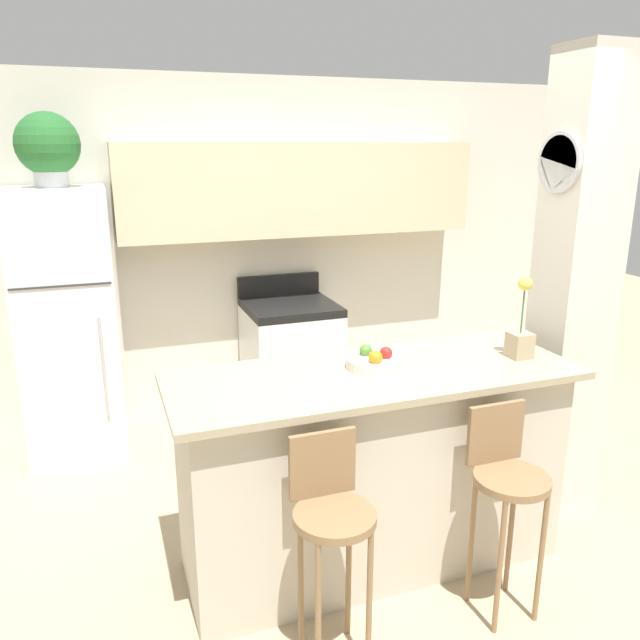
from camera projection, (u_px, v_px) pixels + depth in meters
name	position (u px, v px, depth m)	size (l,w,h in m)	color
ground_plane	(370.00, 558.00, 3.22)	(14.00, 14.00, 0.00)	tan
wall_back	(275.00, 225.00, 4.79)	(5.60, 0.38, 2.55)	silver
pillar_right	(574.00, 291.00, 3.43)	(0.38, 0.32, 2.55)	silver
counter_bar	(372.00, 468.00, 3.08)	(1.96, 0.72, 1.03)	beige
refrigerator	(68.00, 324.00, 4.18)	(0.62, 0.63, 1.80)	white
stove_range	(291.00, 360.00, 4.80)	(0.66, 0.66, 1.07)	white
bar_stool_left	(331.00, 519.00, 2.46)	(0.33, 0.33, 0.97)	olive
bar_stool_right	(506.00, 482.00, 2.73)	(0.33, 0.33, 0.97)	olive
potted_plant_on_fridge	(48.00, 147.00, 3.87)	(0.39, 0.39, 0.46)	silver
orchid_vase	(521.00, 334.00, 3.11)	(0.11, 0.11, 0.42)	tan
fruit_bowl	(374.00, 361.00, 2.99)	(0.26, 0.26, 0.11)	silver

